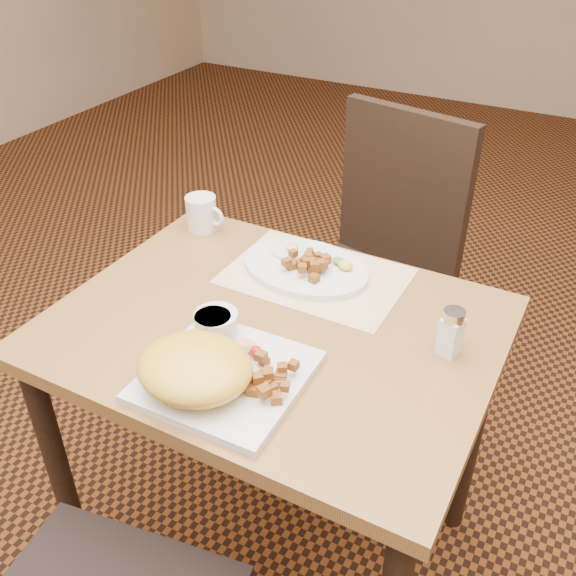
{
  "coord_description": "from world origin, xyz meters",
  "views": [
    {
      "loc": [
        0.53,
        -0.92,
        1.55
      ],
      "look_at": [
        0.01,
        0.04,
        0.82
      ],
      "focal_mm": 40.0,
      "sensor_mm": 36.0,
      "label": 1
    }
  ],
  "objects_px": {
    "plate_oval": "(306,268)",
    "salt_shaker": "(451,332)",
    "plate_square": "(226,376)",
    "table": "(274,364)",
    "coffee_mug": "(202,213)",
    "chair_far": "(378,258)"
  },
  "relations": [
    {
      "from": "plate_square",
      "to": "salt_shaker",
      "type": "bearing_deg",
      "value": 38.72
    },
    {
      "from": "chair_far",
      "to": "table",
      "type": "bearing_deg",
      "value": 103.65
    },
    {
      "from": "chair_far",
      "to": "plate_square",
      "type": "xyz_separation_m",
      "value": [
        0.03,
        -0.87,
        0.22
      ]
    },
    {
      "from": "plate_oval",
      "to": "salt_shaker",
      "type": "bearing_deg",
      "value": -19.0
    },
    {
      "from": "plate_square",
      "to": "salt_shaker",
      "type": "xyz_separation_m",
      "value": [
        0.34,
        0.27,
        0.04
      ]
    },
    {
      "from": "salt_shaker",
      "to": "coffee_mug",
      "type": "height_order",
      "value": "salt_shaker"
    },
    {
      "from": "plate_square",
      "to": "plate_oval",
      "type": "distance_m",
      "value": 0.4
    },
    {
      "from": "table",
      "to": "chair_far",
      "type": "xyz_separation_m",
      "value": [
        -0.02,
        0.68,
        -0.1
      ]
    },
    {
      "from": "table",
      "to": "plate_square",
      "type": "xyz_separation_m",
      "value": [
        0.01,
        -0.19,
        0.12
      ]
    },
    {
      "from": "plate_oval",
      "to": "plate_square",
      "type": "bearing_deg",
      "value": -84.33
    },
    {
      "from": "chair_far",
      "to": "plate_oval",
      "type": "xyz_separation_m",
      "value": [
        -0.01,
        -0.47,
        0.22
      ]
    },
    {
      "from": "chair_far",
      "to": "salt_shaker",
      "type": "bearing_deg",
      "value": 133.43
    },
    {
      "from": "chair_far",
      "to": "plate_oval",
      "type": "relative_size",
      "value": 3.19
    },
    {
      "from": "chair_far",
      "to": "plate_oval",
      "type": "height_order",
      "value": "chair_far"
    },
    {
      "from": "salt_shaker",
      "to": "plate_square",
      "type": "bearing_deg",
      "value": -141.28
    },
    {
      "from": "coffee_mug",
      "to": "salt_shaker",
      "type": "bearing_deg",
      "value": -15.15
    },
    {
      "from": "plate_square",
      "to": "coffee_mug",
      "type": "bearing_deg",
      "value": 128.68
    },
    {
      "from": "table",
      "to": "salt_shaker",
      "type": "relative_size",
      "value": 9.0
    },
    {
      "from": "table",
      "to": "plate_square",
      "type": "distance_m",
      "value": 0.22
    },
    {
      "from": "chair_far",
      "to": "plate_square",
      "type": "bearing_deg",
      "value": 103.86
    },
    {
      "from": "plate_square",
      "to": "salt_shaker",
      "type": "height_order",
      "value": "salt_shaker"
    },
    {
      "from": "plate_square",
      "to": "coffee_mug",
      "type": "relative_size",
      "value": 2.53
    }
  ]
}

